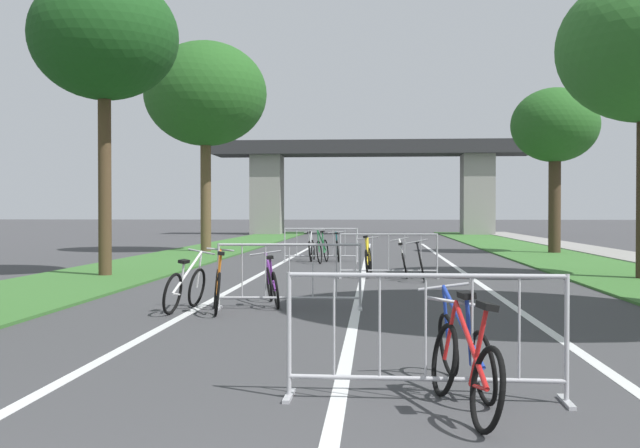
# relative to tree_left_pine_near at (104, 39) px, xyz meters

# --- Properties ---
(grass_verge_left) EXTENTS (3.27, 60.19, 0.05)m
(grass_verge_left) POSITION_rel_tree_left_pine_near_xyz_m (-0.15, 9.24, -5.64)
(grass_verge_left) COLOR #386B2D
(grass_verge_left) RESTS_ON ground
(grass_verge_right) EXTENTS (3.27, 60.19, 0.05)m
(grass_verge_right) POSITION_rel_tree_left_pine_near_xyz_m (12.40, 9.24, -5.64)
(grass_verge_right) COLOR #386B2D
(grass_verge_right) RESTS_ON ground
(sidewalk_path_right) EXTENTS (1.94, 60.19, 0.08)m
(sidewalk_path_right) POSITION_rel_tree_left_pine_near_xyz_m (15.00, 9.24, -5.63)
(sidewalk_path_right) COLOR gray
(sidewalk_path_right) RESTS_ON ground
(lane_stripe_center) EXTENTS (0.14, 34.82, 0.01)m
(lane_stripe_center) POSITION_rel_tree_left_pine_near_xyz_m (6.12, 2.03, -5.66)
(lane_stripe_center) COLOR silver
(lane_stripe_center) RESTS_ON ground
(lane_stripe_right_lane) EXTENTS (0.14, 34.82, 0.01)m
(lane_stripe_right_lane) POSITION_rel_tree_left_pine_near_xyz_m (8.68, 2.03, -5.66)
(lane_stripe_right_lane) COLOR silver
(lane_stripe_right_lane) RESTS_ON ground
(lane_stripe_left_lane) EXTENTS (0.14, 34.82, 0.01)m
(lane_stripe_left_lane) POSITION_rel_tree_left_pine_near_xyz_m (3.57, 2.03, -5.66)
(lane_stripe_left_lane) COLOR silver
(lane_stripe_left_lane) RESTS_ON ground
(overpass_bridge) EXTENTS (21.50, 3.51, 6.36)m
(overpass_bridge) POSITION_rel_tree_left_pine_near_xyz_m (6.12, 34.36, -1.16)
(overpass_bridge) COLOR #2D2D30
(overpass_bridge) RESTS_ON ground
(tree_left_pine_near) EXTENTS (3.51, 3.51, 7.20)m
(tree_left_pine_near) POSITION_rel_tree_left_pine_near_xyz_m (0.00, 0.00, 0.00)
(tree_left_pine_near) COLOR #4C3823
(tree_left_pine_near) RESTS_ON ground
(tree_left_pine_far) EXTENTS (4.67, 4.67, 8.05)m
(tree_left_pine_far) POSITION_rel_tree_left_pine_near_xyz_m (-0.06, 11.00, 0.37)
(tree_left_pine_far) COLOR brown
(tree_left_pine_far) RESTS_ON ground
(tree_right_maple_mid) EXTENTS (3.22, 3.22, 6.14)m
(tree_right_maple_mid) POSITION_rel_tree_left_pine_near_xyz_m (13.04, 10.98, -0.97)
(tree_right_maple_mid) COLOR #3D2D1E
(tree_right_maple_mid) RESTS_ON ground
(crowd_barrier_nearest) EXTENTS (2.33, 0.48, 1.05)m
(crowd_barrier_nearest) POSITION_rel_tree_left_pine_near_xyz_m (6.84, -11.35, -5.15)
(crowd_barrier_nearest) COLOR #ADADB2
(crowd_barrier_nearest) RESTS_ON ground
(crowd_barrier_second) EXTENTS (2.34, 0.56, 1.05)m
(crowd_barrier_second) POSITION_rel_tree_left_pine_near_xyz_m (5.05, -5.59, -5.15)
(crowd_barrier_second) COLOR #ADADB2
(crowd_barrier_second) RESTS_ON ground
(crowd_barrier_third) EXTENTS (2.34, 0.53, 1.05)m
(crowd_barrier_third) POSITION_rel_tree_left_pine_near_xyz_m (6.73, 0.17, -5.15)
(crowd_barrier_third) COLOR #ADADB2
(crowd_barrier_third) RESTS_ON ground
(crowd_barrier_fourth) EXTENTS (2.33, 0.51, 1.05)m
(crowd_barrier_fourth) POSITION_rel_tree_left_pine_near_xyz_m (4.73, 5.93, -5.15)
(crowd_barrier_fourth) COLOR #ADADB2
(crowd_barrier_fourth) RESTS_ON ground
(bicycle_white_0) EXTENTS (0.58, 1.62, 0.96)m
(bicycle_white_0) POSITION_rel_tree_left_pine_near_xyz_m (3.46, -5.96, -5.31)
(bicycle_white_0) COLOR black
(bicycle_white_0) RESTS_ON ground
(bicycle_teal_1) EXTENTS (0.50, 1.64, 0.94)m
(bicycle_teal_1) POSITION_rel_tree_left_pine_near_xyz_m (5.23, 6.30, -5.29)
(bicycle_teal_1) COLOR black
(bicycle_teal_1) RESTS_ON ground
(bicycle_green_2) EXTENTS (0.51, 1.77, 1.05)m
(bicycle_green_2) POSITION_rel_tree_left_pine_near_xyz_m (4.82, 5.42, -5.27)
(bicycle_green_2) COLOR black
(bicycle_green_2) RESTS_ON ground
(bicycle_yellow_3) EXTENTS (0.55, 1.73, 0.99)m
(bicycle_yellow_3) POSITION_rel_tree_left_pine_near_xyz_m (6.26, 0.71, -5.29)
(bicycle_yellow_3) COLOR black
(bicycle_yellow_3) RESTS_ON ground
(bicycle_orange_4) EXTENTS (0.48, 1.60, 0.98)m
(bicycle_orange_4) POSITION_rel_tree_left_pine_near_xyz_m (3.99, -6.04, -5.29)
(bicycle_orange_4) COLOR black
(bicycle_orange_4) RESTS_ON ground
(bicycle_red_5) EXTENTS (0.49, 1.70, 0.89)m
(bicycle_red_5) POSITION_rel_tree_left_pine_near_xyz_m (7.12, -11.73, -5.32)
(bicycle_red_5) COLOR black
(bicycle_red_5) RESTS_ON ground
(bicycle_black_6) EXTENTS (0.49, 1.69, 0.96)m
(bicycle_black_6) POSITION_rel_tree_left_pine_near_xyz_m (7.46, -0.31, -5.29)
(bicycle_black_6) COLOR black
(bicycle_black_6) RESTS_ON ground
(bicycle_blue_7) EXTENTS (0.57, 1.66, 0.90)m
(bicycle_blue_7) POSITION_rel_tree_left_pine_near_xyz_m (7.20, -10.96, -5.31)
(bicycle_blue_7) COLOR black
(bicycle_blue_7) RESTS_ON ground
(bicycle_silver_8) EXTENTS (0.48, 1.72, 0.94)m
(bicycle_silver_8) POSITION_rel_tree_left_pine_near_xyz_m (4.40, 6.38, -5.30)
(bicycle_silver_8) COLOR black
(bicycle_silver_8) RESTS_ON ground
(bicycle_purple_9) EXTENTS (0.70, 1.64, 0.89)m
(bicycle_purple_9) POSITION_rel_tree_left_pine_near_xyz_m (4.71, -5.10, -5.32)
(bicycle_purple_9) COLOR black
(bicycle_purple_9) RESTS_ON ground
(bicycle_white_10) EXTENTS (0.45, 1.70, 0.94)m
(bicycle_white_10) POSITION_rel_tree_left_pine_near_xyz_m (7.10, 0.56, -5.31)
(bicycle_white_10) COLOR black
(bicycle_white_10) RESTS_ON ground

